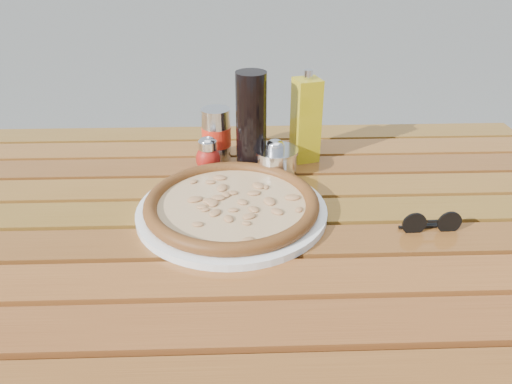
{
  "coord_description": "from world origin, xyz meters",
  "views": [
    {
      "loc": [
        -0.03,
        -0.82,
        1.24
      ],
      "look_at": [
        0.0,
        0.02,
        0.78
      ],
      "focal_mm": 35.0,
      "sensor_mm": 36.0,
      "label": 1
    }
  ],
  "objects_px": {
    "table": "(256,243)",
    "plate": "(232,211)",
    "soda_can": "(216,134)",
    "sunglasses": "(431,224)",
    "oregano_shaker": "(275,158)",
    "dark_bottle": "(251,123)",
    "pizza": "(232,203)",
    "pepper_shaker": "(208,155)",
    "olive_oil_cruet": "(306,120)",
    "parmesan_tin": "(276,161)"
  },
  "relations": [
    {
      "from": "table",
      "to": "dark_bottle",
      "type": "xyz_separation_m",
      "value": [
        -0.0,
        0.18,
        0.19
      ]
    },
    {
      "from": "table",
      "to": "olive_oil_cruet",
      "type": "relative_size",
      "value": 6.67
    },
    {
      "from": "dark_bottle",
      "to": "soda_can",
      "type": "bearing_deg",
      "value": 141.19
    },
    {
      "from": "parmesan_tin",
      "to": "pepper_shaker",
      "type": "bearing_deg",
      "value": 172.38
    },
    {
      "from": "oregano_shaker",
      "to": "pizza",
      "type": "bearing_deg",
      "value": -119.03
    },
    {
      "from": "pizza",
      "to": "oregano_shaker",
      "type": "distance_m",
      "value": 0.19
    },
    {
      "from": "dark_bottle",
      "to": "sunglasses",
      "type": "height_order",
      "value": "dark_bottle"
    },
    {
      "from": "pizza",
      "to": "oregano_shaker",
      "type": "xyz_separation_m",
      "value": [
        0.09,
        0.17,
        0.02
      ]
    },
    {
      "from": "sunglasses",
      "to": "dark_bottle",
      "type": "bearing_deg",
      "value": 137.72
    },
    {
      "from": "pepper_shaker",
      "to": "olive_oil_cruet",
      "type": "height_order",
      "value": "olive_oil_cruet"
    },
    {
      "from": "oregano_shaker",
      "to": "parmesan_tin",
      "type": "height_order",
      "value": "oregano_shaker"
    },
    {
      "from": "pizza",
      "to": "parmesan_tin",
      "type": "relative_size",
      "value": 3.41
    },
    {
      "from": "pepper_shaker",
      "to": "sunglasses",
      "type": "height_order",
      "value": "pepper_shaker"
    },
    {
      "from": "parmesan_tin",
      "to": "sunglasses",
      "type": "relative_size",
      "value": 1.05
    },
    {
      "from": "oregano_shaker",
      "to": "dark_bottle",
      "type": "distance_m",
      "value": 0.09
    },
    {
      "from": "pizza",
      "to": "dark_bottle",
      "type": "bearing_deg",
      "value": 77.68
    },
    {
      "from": "pizza",
      "to": "sunglasses",
      "type": "bearing_deg",
      "value": -11.37
    },
    {
      "from": "dark_bottle",
      "to": "soda_can",
      "type": "xyz_separation_m",
      "value": [
        -0.08,
        0.06,
        -0.05
      ]
    },
    {
      "from": "table",
      "to": "olive_oil_cruet",
      "type": "distance_m",
      "value": 0.31
    },
    {
      "from": "pepper_shaker",
      "to": "oregano_shaker",
      "type": "height_order",
      "value": "same"
    },
    {
      "from": "soda_can",
      "to": "sunglasses",
      "type": "bearing_deg",
      "value": -39.92
    },
    {
      "from": "pizza",
      "to": "parmesan_tin",
      "type": "height_order",
      "value": "parmesan_tin"
    },
    {
      "from": "pepper_shaker",
      "to": "table",
      "type": "bearing_deg",
      "value": -60.46
    },
    {
      "from": "sunglasses",
      "to": "oregano_shaker",
      "type": "bearing_deg",
      "value": 135.79
    },
    {
      "from": "pizza",
      "to": "soda_can",
      "type": "xyz_separation_m",
      "value": [
        -0.04,
        0.26,
        0.04
      ]
    },
    {
      "from": "plate",
      "to": "oregano_shaker",
      "type": "bearing_deg",
      "value": 60.97
    },
    {
      "from": "parmesan_tin",
      "to": "sunglasses",
      "type": "bearing_deg",
      "value": -42.43
    },
    {
      "from": "pepper_shaker",
      "to": "dark_bottle",
      "type": "xyz_separation_m",
      "value": [
        0.1,
        0.01,
        0.07
      ]
    },
    {
      "from": "parmesan_tin",
      "to": "pizza",
      "type": "bearing_deg",
      "value": -119.75
    },
    {
      "from": "oregano_shaker",
      "to": "soda_can",
      "type": "xyz_separation_m",
      "value": [
        -0.13,
        0.09,
        0.02
      ]
    },
    {
      "from": "sunglasses",
      "to": "plate",
      "type": "bearing_deg",
      "value": 166.55
    },
    {
      "from": "oregano_shaker",
      "to": "sunglasses",
      "type": "relative_size",
      "value": 0.75
    },
    {
      "from": "table",
      "to": "pizza",
      "type": "relative_size",
      "value": 3.56
    },
    {
      "from": "table",
      "to": "pizza",
      "type": "height_order",
      "value": "pizza"
    },
    {
      "from": "pepper_shaker",
      "to": "oregano_shaker",
      "type": "relative_size",
      "value": 1.0
    },
    {
      "from": "pizza",
      "to": "olive_oil_cruet",
      "type": "relative_size",
      "value": 1.87
    },
    {
      "from": "oregano_shaker",
      "to": "dark_bottle",
      "type": "height_order",
      "value": "dark_bottle"
    },
    {
      "from": "table",
      "to": "plate",
      "type": "distance_m",
      "value": 0.1
    },
    {
      "from": "pizza",
      "to": "pepper_shaker",
      "type": "bearing_deg",
      "value": 105.9
    },
    {
      "from": "sunglasses",
      "to": "parmesan_tin",
      "type": "bearing_deg",
      "value": 135.48
    },
    {
      "from": "oregano_shaker",
      "to": "soda_can",
      "type": "distance_m",
      "value": 0.16
    },
    {
      "from": "pepper_shaker",
      "to": "soda_can",
      "type": "distance_m",
      "value": 0.08
    },
    {
      "from": "table",
      "to": "parmesan_tin",
      "type": "xyz_separation_m",
      "value": [
        0.05,
        0.16,
        0.11
      ]
    },
    {
      "from": "dark_bottle",
      "to": "sunglasses",
      "type": "relative_size",
      "value": 2.0
    },
    {
      "from": "dark_bottle",
      "to": "soda_can",
      "type": "height_order",
      "value": "dark_bottle"
    },
    {
      "from": "table",
      "to": "olive_oil_cruet",
      "type": "height_order",
      "value": "olive_oil_cruet"
    },
    {
      "from": "table",
      "to": "pepper_shaker",
      "type": "height_order",
      "value": "pepper_shaker"
    },
    {
      "from": "plate",
      "to": "sunglasses",
      "type": "relative_size",
      "value": 3.28
    },
    {
      "from": "pizza",
      "to": "olive_oil_cruet",
      "type": "xyz_separation_m",
      "value": [
        0.17,
        0.24,
        0.07
      ]
    },
    {
      "from": "olive_oil_cruet",
      "to": "pizza",
      "type": "bearing_deg",
      "value": -124.32
    }
  ]
}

